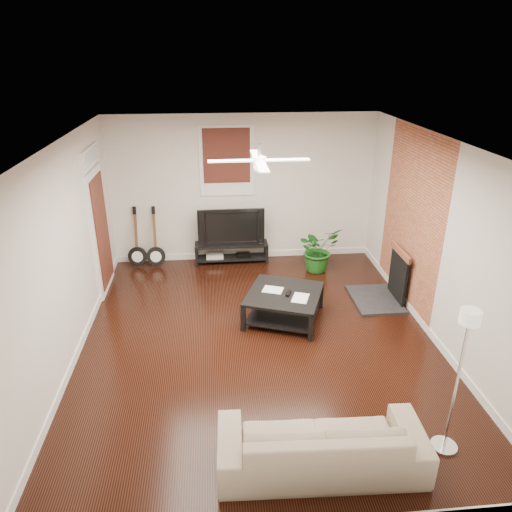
# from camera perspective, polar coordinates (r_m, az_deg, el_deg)

# --- Properties ---
(room) EXTENTS (5.01, 6.01, 2.81)m
(room) POSITION_cam_1_polar(r_m,az_deg,el_deg) (6.32, 0.34, 0.63)
(room) COLOR black
(room) RESTS_ON ground
(brick_accent) EXTENTS (0.02, 2.20, 2.80)m
(brick_accent) POSITION_cam_1_polar(r_m,az_deg,el_deg) (7.85, 18.01, 4.10)
(brick_accent) COLOR #A25A34
(brick_accent) RESTS_ON floor
(fireplace) EXTENTS (0.80, 1.10, 0.92)m
(fireplace) POSITION_cam_1_polar(r_m,az_deg,el_deg) (8.09, 15.30, -2.20)
(fireplace) COLOR black
(fireplace) RESTS_ON floor
(window_back) EXTENTS (1.00, 0.06, 1.30)m
(window_back) POSITION_cam_1_polar(r_m,az_deg,el_deg) (8.97, -3.52, 11.21)
(window_back) COLOR #38130F
(window_back) RESTS_ON wall_back
(door_left) EXTENTS (0.08, 1.00, 2.50)m
(door_left) POSITION_cam_1_polar(r_m,az_deg,el_deg) (8.34, -18.15, 4.10)
(door_left) COLOR white
(door_left) RESTS_ON wall_left
(tv_stand) EXTENTS (1.40, 0.37, 0.39)m
(tv_stand) POSITION_cam_1_polar(r_m,az_deg,el_deg) (9.33, -2.93, 0.39)
(tv_stand) COLOR black
(tv_stand) RESTS_ON floor
(tv) EXTENTS (1.26, 0.16, 0.72)m
(tv) POSITION_cam_1_polar(r_m,az_deg,el_deg) (9.14, -3.01, 3.66)
(tv) COLOR black
(tv) RESTS_ON tv_stand
(coffee_table) EXTENTS (1.38, 1.38, 0.45)m
(coffee_table) POSITION_cam_1_polar(r_m,az_deg,el_deg) (7.40, 3.34, -5.91)
(coffee_table) COLOR black
(coffee_table) RESTS_ON floor
(sofa) EXTENTS (2.07, 0.88, 0.60)m
(sofa) POSITION_cam_1_polar(r_m,az_deg,el_deg) (5.10, 7.77, -21.08)
(sofa) COLOR #C4A993
(sofa) RESTS_ON floor
(floor_lamp) EXTENTS (0.28, 0.28, 1.66)m
(floor_lamp) POSITION_cam_1_polar(r_m,az_deg,el_deg) (5.26, 22.79, -13.79)
(floor_lamp) COLOR white
(floor_lamp) RESTS_ON floor
(potted_plant) EXTENTS (0.98, 0.94, 0.85)m
(potted_plant) POSITION_cam_1_polar(r_m,az_deg,el_deg) (8.97, 7.41, 0.82)
(potted_plant) COLOR #1B5F1B
(potted_plant) RESTS_ON floor
(guitar_left) EXTENTS (0.38, 0.29, 1.17)m
(guitar_left) POSITION_cam_1_polar(r_m,az_deg,el_deg) (9.27, -14.14, 2.09)
(guitar_left) COLOR black
(guitar_left) RESTS_ON floor
(guitar_right) EXTENTS (0.36, 0.26, 1.17)m
(guitar_right) POSITION_cam_1_polar(r_m,az_deg,el_deg) (9.19, -12.01, 2.11)
(guitar_right) COLOR black
(guitar_right) RESTS_ON floor
(ceiling_fan) EXTENTS (1.24, 1.24, 0.32)m
(ceiling_fan) POSITION_cam_1_polar(r_m,az_deg,el_deg) (5.96, 0.37, 11.33)
(ceiling_fan) COLOR white
(ceiling_fan) RESTS_ON ceiling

